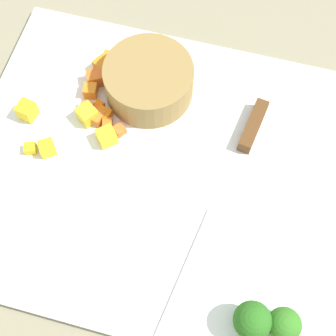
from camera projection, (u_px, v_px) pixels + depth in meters
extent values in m
plane|color=gray|center=(168.00, 176.00, 0.59)|extent=(4.00, 4.00, 0.00)
cube|color=white|center=(168.00, 174.00, 0.58)|extent=(0.47, 0.37, 0.01)
cylinder|color=olive|center=(149.00, 81.00, 0.60)|extent=(0.11, 0.11, 0.04)
cube|color=silver|center=(189.00, 280.00, 0.52)|extent=(0.04, 0.16, 0.00)
cube|color=#563318|center=(253.00, 126.00, 0.59)|extent=(0.03, 0.07, 0.02)
cube|color=orange|center=(107.00, 124.00, 0.59)|extent=(0.01, 0.01, 0.01)
cube|color=orange|center=(104.00, 114.00, 0.60)|extent=(0.02, 0.02, 0.01)
cube|color=orange|center=(102.00, 65.00, 0.62)|extent=(0.02, 0.02, 0.02)
cube|color=orange|center=(95.00, 78.00, 0.62)|extent=(0.03, 0.02, 0.02)
cube|color=orange|center=(119.00, 130.00, 0.59)|extent=(0.02, 0.02, 0.01)
cube|color=orange|center=(99.00, 106.00, 0.61)|extent=(0.01, 0.01, 0.01)
cube|color=orange|center=(95.00, 117.00, 0.60)|extent=(0.02, 0.02, 0.01)
cube|color=orange|center=(91.00, 91.00, 0.61)|extent=(0.02, 0.02, 0.02)
cube|color=orange|center=(87.00, 108.00, 0.60)|extent=(0.02, 0.01, 0.01)
cube|color=orange|center=(109.00, 60.00, 0.63)|extent=(0.02, 0.02, 0.02)
cube|color=yellow|center=(107.00, 137.00, 0.58)|extent=(0.03, 0.03, 0.02)
cube|color=yellow|center=(47.00, 148.00, 0.58)|extent=(0.02, 0.02, 0.02)
cube|color=yellow|center=(30.00, 148.00, 0.58)|extent=(0.02, 0.02, 0.01)
cube|color=yellow|center=(87.00, 115.00, 0.59)|extent=(0.03, 0.03, 0.02)
cube|color=yellow|center=(27.00, 111.00, 0.60)|extent=(0.02, 0.02, 0.02)
cylinder|color=#83B262|center=(250.00, 323.00, 0.50)|extent=(0.01, 0.01, 0.02)
sphere|color=#28661C|center=(252.00, 321.00, 0.48)|extent=(0.04, 0.04, 0.04)
cylinder|color=#93B658|center=(281.00, 327.00, 0.50)|extent=(0.01, 0.01, 0.01)
sphere|color=#337421|center=(284.00, 325.00, 0.49)|extent=(0.03, 0.03, 0.03)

